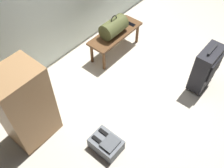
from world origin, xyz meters
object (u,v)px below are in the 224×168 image
(bench, at_px, (115,35))
(backpack_grey, at_px, (106,144))
(duffel_bag_olive, at_px, (114,27))
(cell_phone, at_px, (131,24))
(suitcase_upright_charcoal, at_px, (206,68))
(side_cabinet, at_px, (25,106))

(bench, relative_size, backpack_grey, 2.63)
(bench, relative_size, duffel_bag_olive, 2.27)
(cell_phone, xyz_separation_m, suitcase_upright_charcoal, (-0.10, -1.41, -0.04))
(bench, distance_m, cell_phone, 0.34)
(duffel_bag_olive, bearing_deg, cell_phone, -8.96)
(suitcase_upright_charcoal, height_order, side_cabinet, side_cabinet)
(bench, bearing_deg, cell_phone, -10.18)
(bench, relative_size, cell_phone, 6.94)
(bench, bearing_deg, side_cabinet, -174.27)
(bench, height_order, suitcase_upright_charcoal, suitcase_upright_charcoal)
(backpack_grey, bearing_deg, side_cabinet, 115.38)
(bench, relative_size, suitcase_upright_charcoal, 1.39)
(bench, bearing_deg, backpack_grey, -144.11)
(duffel_bag_olive, height_order, backpack_grey, duffel_bag_olive)
(backpack_grey, bearing_deg, bench, 35.89)
(bench, bearing_deg, duffel_bag_olive, 180.00)
(duffel_bag_olive, relative_size, backpack_grey, 1.16)
(duffel_bag_olive, xyz_separation_m, suitcase_upright_charcoal, (0.28, -1.47, -0.16))
(side_cabinet, bearing_deg, backpack_grey, -64.62)
(suitcase_upright_charcoal, bearing_deg, bench, 99.00)
(duffel_bag_olive, bearing_deg, bench, -0.00)
(suitcase_upright_charcoal, relative_size, side_cabinet, 0.65)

